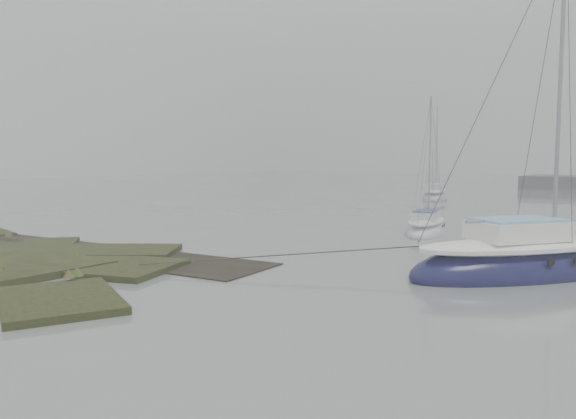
{
  "coord_description": "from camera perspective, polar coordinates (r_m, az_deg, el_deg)",
  "views": [
    {
      "loc": [
        12.33,
        -7.65,
        3.37
      ],
      "look_at": [
        2.18,
        6.17,
        1.8
      ],
      "focal_mm": 35.0,
      "sensor_mm": 36.0,
      "label": 1
    }
  ],
  "objects": [
    {
      "name": "sailboat_far_c",
      "position": [
        69.16,
        25.99,
        2.08
      ],
      "size": [
        4.84,
        1.95,
        6.67
      ],
      "rotation": [
        0.0,
        0.0,
        1.49
      ],
      "color": "silver",
      "rests_on": "ground"
    },
    {
      "name": "sailboat_white",
      "position": [
        26.08,
        13.85,
        -1.89
      ],
      "size": [
        2.61,
        4.95,
        6.66
      ],
      "rotation": [
        0.0,
        0.0,
        0.24
      ],
      "color": "silver",
      "rests_on": "ground"
    },
    {
      "name": "ground",
      "position": [
        39.76,
        18.1,
        0.11
      ],
      "size": [
        160.0,
        160.0,
        0.0
      ],
      "primitive_type": "plane",
      "color": "slate",
      "rests_on": "ground"
    },
    {
      "name": "sailboat_far_a",
      "position": [
        47.66,
        14.69,
        1.32
      ],
      "size": [
        3.64,
        6.24,
        8.37
      ],
      "rotation": [
        0.0,
        0.0,
        0.31
      ],
      "color": "#A8AFB2",
      "rests_on": "ground"
    },
    {
      "name": "sailboat_main",
      "position": [
        17.67,
        22.93,
        -5.09
      ],
      "size": [
        6.42,
        7.57,
        10.64
      ],
      "rotation": [
        0.0,
        0.0,
        -0.62
      ],
      "color": "#12133D",
      "rests_on": "ground"
    }
  ]
}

